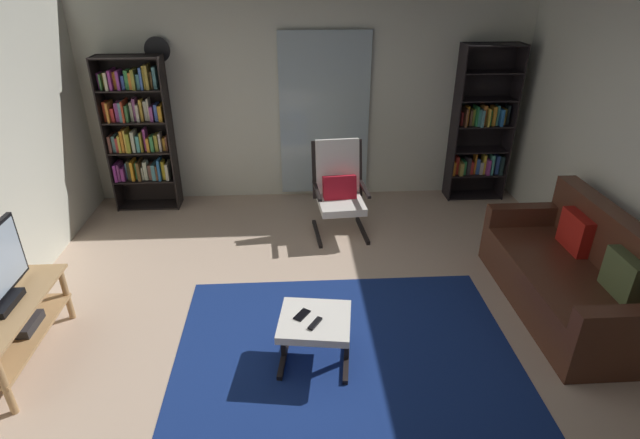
% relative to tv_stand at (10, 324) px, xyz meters
% --- Properties ---
extents(ground_plane, '(7.02, 7.02, 0.00)m').
position_rel_tv_stand_xyz_m(ground_plane, '(2.33, 0.12, -0.34)').
color(ground_plane, '#CFB096').
extents(wall_back, '(5.60, 0.06, 2.60)m').
position_rel_tv_stand_xyz_m(wall_back, '(2.33, 3.02, 0.96)').
color(wall_back, silver).
rests_on(wall_back, ground).
extents(glass_door_panel, '(1.10, 0.01, 2.00)m').
position_rel_tv_stand_xyz_m(glass_door_panel, '(2.53, 2.95, 0.71)').
color(glass_door_panel, silver).
extents(area_rug, '(2.64, 2.17, 0.01)m').
position_rel_tv_stand_xyz_m(area_rug, '(2.49, -0.16, -0.33)').
color(area_rug, navy).
rests_on(area_rug, ground).
extents(tv_stand, '(0.49, 1.12, 0.51)m').
position_rel_tv_stand_xyz_m(tv_stand, '(0.00, 0.00, 0.00)').
color(tv_stand, tan).
rests_on(tv_stand, ground).
extents(bookshelf_near_tv, '(0.75, 0.30, 1.82)m').
position_rel_tv_stand_xyz_m(bookshelf_near_tv, '(0.31, 2.75, 0.63)').
color(bookshelf_near_tv, black).
rests_on(bookshelf_near_tv, ground).
extents(bookshelf_near_sofa, '(0.71, 0.30, 1.91)m').
position_rel_tv_stand_xyz_m(bookshelf_near_sofa, '(4.46, 2.81, 0.54)').
color(bookshelf_near_sofa, black).
rests_on(bookshelf_near_sofa, ground).
extents(leather_sofa, '(0.84, 1.80, 0.88)m').
position_rel_tv_stand_xyz_m(leather_sofa, '(4.52, 0.39, -0.02)').
color(leather_sofa, '#552D1E').
rests_on(leather_sofa, ground).
extents(lounge_armchair, '(0.61, 0.69, 1.02)m').
position_rel_tv_stand_xyz_m(lounge_armchair, '(2.62, 1.96, 0.20)').
color(lounge_armchair, black).
rests_on(lounge_armchair, ground).
extents(ottoman, '(0.58, 0.55, 0.40)m').
position_rel_tv_stand_xyz_m(ottoman, '(2.25, -0.14, -0.01)').
color(ottoman, white).
rests_on(ottoman, ground).
extents(tv_remote, '(0.11, 0.14, 0.02)m').
position_rel_tv_stand_xyz_m(tv_remote, '(2.25, -0.21, 0.07)').
color(tv_remote, black).
rests_on(tv_remote, ottoman).
extents(cell_phone, '(0.14, 0.15, 0.01)m').
position_rel_tv_stand_xyz_m(cell_phone, '(2.16, -0.10, 0.07)').
color(cell_phone, black).
rests_on(cell_phone, ottoman).
extents(wall_clock, '(0.29, 0.03, 0.29)m').
position_rel_tv_stand_xyz_m(wall_clock, '(0.62, 2.94, 1.51)').
color(wall_clock, silver).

